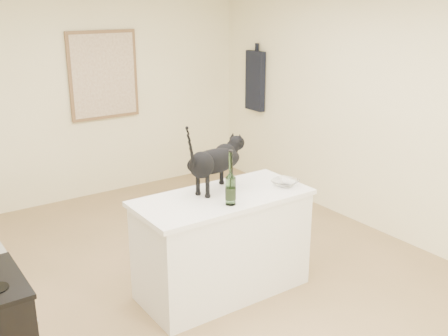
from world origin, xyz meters
TOP-DOWN VIEW (x-y plane):
  - floor at (0.00, 0.00)m, footprint 5.50×5.50m
  - wall_back at (0.00, 2.75)m, footprint 4.50×0.00m
  - wall_right at (2.25, 0.00)m, footprint 0.00×5.50m
  - island_base at (0.10, -0.20)m, footprint 1.44×0.67m
  - island_top at (0.10, -0.20)m, footprint 1.50×0.70m
  - artwork_frame at (0.30, 2.72)m, footprint 0.90×0.03m
  - artwork_canvas at (0.30, 2.70)m, footprint 0.82×0.00m
  - hanging_garment at (2.19, 2.05)m, footprint 0.08×0.34m
  - black_cat at (0.11, -0.06)m, footprint 0.71×0.42m
  - wine_bottle at (0.04, -0.40)m, footprint 0.09×0.09m
  - glass_bowl at (0.69, -0.32)m, footprint 0.29×0.29m

SIDE VIEW (x-z plane):
  - floor at x=0.00m, z-range 0.00..0.00m
  - island_base at x=0.10m, z-range 0.00..0.86m
  - island_top at x=0.10m, z-range 0.86..0.90m
  - glass_bowl at x=0.69m, z-range 0.90..0.96m
  - wine_bottle at x=0.04m, z-range 0.90..1.30m
  - black_cat at x=0.11m, z-range 0.90..1.37m
  - wall_back at x=0.00m, z-range -0.95..3.55m
  - wall_right at x=2.25m, z-range -1.45..4.05m
  - hanging_garment at x=2.19m, z-range 1.00..1.80m
  - artwork_frame at x=0.30m, z-range 1.00..2.10m
  - artwork_canvas at x=0.30m, z-range 1.04..2.06m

